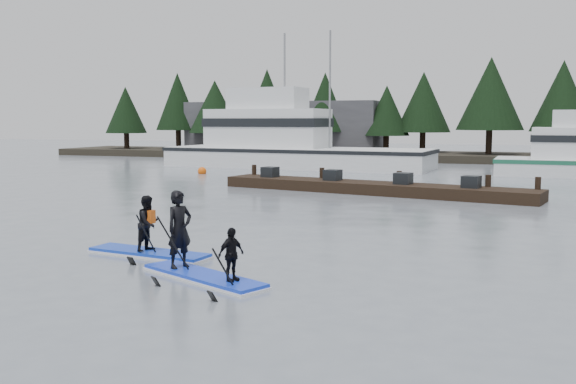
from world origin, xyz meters
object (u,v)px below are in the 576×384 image
(paddleboard_solo, at_px, (149,234))
(paddleboard_duo, at_px, (197,249))
(fishing_boat_large, at_px, (289,156))
(floating_dock, at_px, (372,188))

(paddleboard_solo, height_order, paddleboard_duo, paddleboard_duo)
(fishing_boat_large, bearing_deg, paddleboard_solo, -73.04)
(floating_dock, bearing_deg, fishing_boat_large, 133.95)
(floating_dock, relative_size, paddleboard_solo, 4.55)
(fishing_boat_large, relative_size, paddleboard_solo, 5.87)
(fishing_boat_large, distance_m, paddleboard_solo, 30.23)
(floating_dock, bearing_deg, paddleboard_duo, -78.72)
(fishing_boat_large, distance_m, floating_dock, 16.92)
(paddleboard_solo, xyz_separation_m, paddleboard_duo, (2.17, -1.58, 0.08))
(paddleboard_solo, bearing_deg, paddleboard_duo, -29.32)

